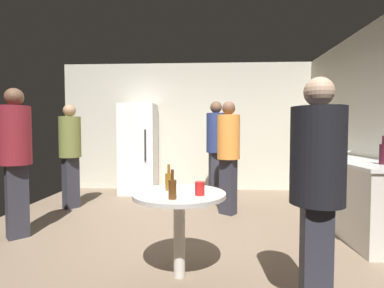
{
  "coord_description": "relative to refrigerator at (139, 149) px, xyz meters",
  "views": [
    {
      "loc": [
        0.41,
        -3.49,
        1.26
      ],
      "look_at": [
        0.21,
        0.63,
        1.07
      ],
      "focal_mm": 26.61,
      "sensor_mm": 36.0,
      "label": 1
    }
  ],
  "objects": [
    {
      "name": "ground_plane",
      "position": [
        0.95,
        -2.2,
        -0.95
      ],
      "size": [
        5.2,
        5.2,
        0.1
      ],
      "primitive_type": "cube",
      "color": "#7A6651"
    },
    {
      "name": "wall_back",
      "position": [
        0.95,
        0.43,
        0.45
      ],
      "size": [
        5.32,
        0.06,
        2.7
      ],
      "primitive_type": "cube",
      "color": "beige",
      "rests_on": "ground_plane"
    },
    {
      "name": "refrigerator",
      "position": [
        0.0,
        0.0,
        0.0
      ],
      "size": [
        0.7,
        0.68,
        1.8
      ],
      "color": "white",
      "rests_on": "ground_plane"
    },
    {
      "name": "kitchen_counter",
      "position": [
        3.23,
        -1.96,
        -0.45
      ],
      "size": [
        0.64,
        1.99,
        0.9
      ],
      "color": "beige",
      "rests_on": "ground_plane"
    },
    {
      "name": "kettle",
      "position": [
        3.19,
        -1.76,
        0.07
      ],
      "size": [
        0.24,
        0.17,
        0.18
      ],
      "color": "#B2B2B7",
      "rests_on": "kitchen_counter"
    },
    {
      "name": "wine_bottle_on_counter",
      "position": [
        3.28,
        -2.53,
        0.12
      ],
      "size": [
        0.08,
        0.08,
        0.31
      ],
      "color": "#3F141E",
      "rests_on": "kitchen_counter"
    },
    {
      "name": "beer_bottle_on_counter",
      "position": [
        3.21,
        -1.41,
        0.08
      ],
      "size": [
        0.06,
        0.06,
        0.23
      ],
      "color": "#26662D",
      "rests_on": "kitchen_counter"
    },
    {
      "name": "foreground_table",
      "position": [
        1.13,
        -3.28,
        -0.27
      ],
      "size": [
        0.8,
        0.8,
        0.73
      ],
      "color": "beige",
      "rests_on": "ground_plane"
    },
    {
      "name": "beer_bottle_amber",
      "position": [
        1.03,
        -3.18,
        -0.08
      ],
      "size": [
        0.06,
        0.06,
        0.23
      ],
      "color": "#8C5919",
      "rests_on": "foreground_table"
    },
    {
      "name": "beer_bottle_brown",
      "position": [
        1.1,
        -3.52,
        -0.08
      ],
      "size": [
        0.06,
        0.06,
        0.23
      ],
      "color": "#593314",
      "rests_on": "foreground_table"
    },
    {
      "name": "plastic_cup_red",
      "position": [
        1.31,
        -3.37,
        -0.11
      ],
      "size": [
        0.08,
        0.08,
        0.11
      ],
      "primitive_type": "cylinder",
      "color": "red",
      "rests_on": "foreground_table"
    },
    {
      "name": "person_in_black_shirt",
      "position": [
        2.08,
        -3.83,
        0.04
      ],
      "size": [
        0.39,
        0.39,
        1.61
      ],
      "rotation": [
        0.0,
        0.0,
        2.98
      ],
      "color": "#2D2D38",
      "rests_on": "ground_plane"
    },
    {
      "name": "person_in_orange_shirt",
      "position": [
        1.7,
        -1.4,
        0.1
      ],
      "size": [
        0.48,
        0.48,
        1.7
      ],
      "rotation": [
        0.0,
        0.0,
        -2.23
      ],
      "color": "#2D2D38",
      "rests_on": "ground_plane"
    },
    {
      "name": "person_in_olive_shirt",
      "position": [
        -0.84,
        -1.18,
        0.09
      ],
      "size": [
        0.48,
        0.48,
        1.69
      ],
      "rotation": [
        0.0,
        0.0,
        -0.63
      ],
      "color": "#2D2D38",
      "rests_on": "ground_plane"
    },
    {
      "name": "person_in_navy_shirt",
      "position": [
        1.54,
        -0.61,
        0.15
      ],
      "size": [
        0.42,
        0.42,
        1.78
      ],
      "rotation": [
        0.0,
        0.0,
        -1.29
      ],
      "color": "#2D2D38",
      "rests_on": "ground_plane"
    },
    {
      "name": "person_in_maroon_shirt",
      "position": [
        -0.86,
        -2.47,
        0.13
      ],
      "size": [
        0.48,
        0.48,
        1.76
      ],
      "rotation": [
        0.0,
        0.0,
        -0.77
      ],
      "color": "#2D2D38",
      "rests_on": "ground_plane"
    }
  ]
}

